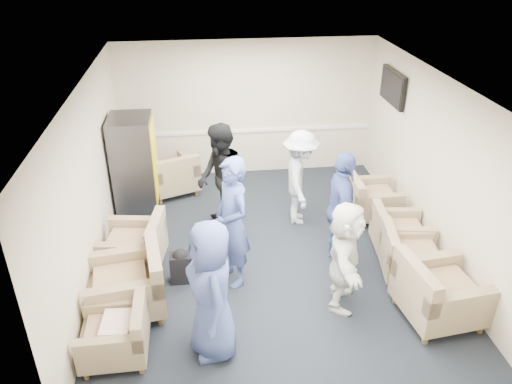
{
  "coord_description": "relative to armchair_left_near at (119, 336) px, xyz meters",
  "views": [
    {
      "loc": [
        -0.94,
        -6.38,
        4.52
      ],
      "look_at": [
        -0.16,
        0.2,
        0.99
      ],
      "focal_mm": 35.0,
      "sensor_mm": 36.0,
      "label": 1
    }
  ],
  "objects": [
    {
      "name": "floor",
      "position": [
        2.02,
        1.88,
        -0.3
      ],
      "size": [
        6.0,
        6.0,
        0.0
      ],
      "primitive_type": "plane",
      "color": "black",
      "rests_on": "ground"
    },
    {
      "name": "ceiling",
      "position": [
        2.02,
        1.88,
        2.4
      ],
      "size": [
        6.0,
        6.0,
        0.0
      ],
      "primitive_type": "plane",
      "rotation": [
        3.14,
        0.0,
        0.0
      ],
      "color": "silver",
      "rests_on": "back_wall"
    },
    {
      "name": "back_wall",
      "position": [
        2.02,
        4.88,
        1.05
      ],
      "size": [
        5.0,
        0.02,
        2.7
      ],
      "primitive_type": "cube",
      "color": "beige",
      "rests_on": "floor"
    },
    {
      "name": "front_wall",
      "position": [
        2.02,
        -1.12,
        1.05
      ],
      "size": [
        5.0,
        0.02,
        2.7
      ],
      "primitive_type": "cube",
      "color": "beige",
      "rests_on": "floor"
    },
    {
      "name": "left_wall",
      "position": [
        -0.48,
        1.88,
        1.05
      ],
      "size": [
        0.02,
        6.0,
        2.7
      ],
      "primitive_type": "cube",
      "color": "beige",
      "rests_on": "floor"
    },
    {
      "name": "right_wall",
      "position": [
        4.52,
        1.88,
        1.05
      ],
      "size": [
        0.02,
        6.0,
        2.7
      ],
      "primitive_type": "cube",
      "color": "beige",
      "rests_on": "floor"
    },
    {
      "name": "chair_rail",
      "position": [
        2.02,
        4.86,
        0.6
      ],
      "size": [
        4.98,
        0.04,
        0.06
      ],
      "primitive_type": "cube",
      "color": "white",
      "rests_on": "back_wall"
    },
    {
      "name": "tv",
      "position": [
        4.46,
        3.68,
        1.75
      ],
      "size": [
        0.1,
        1.0,
        0.58
      ],
      "color": "black",
      "rests_on": "right_wall"
    },
    {
      "name": "armchair_left_near",
      "position": [
        0.0,
        0.0,
        0.0
      ],
      "size": [
        0.76,
        0.76,
        0.6
      ],
      "rotation": [
        0.0,
        0.0,
        -1.56
      ],
      "color": "#8F795C",
      "rests_on": "floor"
    },
    {
      "name": "armchair_left_mid",
      "position": [
        0.07,
        0.81,
        0.08
      ],
      "size": [
        1.08,
        1.08,
        0.76
      ],
      "rotation": [
        0.0,
        0.0,
        -1.42
      ],
      "color": "#8F795C",
      "rests_on": "floor"
    },
    {
      "name": "armchair_left_far",
      "position": [
        0.06,
        1.77,
        0.04
      ],
      "size": [
        0.98,
        0.98,
        0.69
      ],
      "rotation": [
        0.0,
        0.0,
        -1.72
      ],
      "color": "#8F795C",
      "rests_on": "floor"
    },
    {
      "name": "armchair_right_near",
      "position": [
        3.95,
        0.18,
        0.08
      ],
      "size": [
        1.05,
        1.05,
        0.76
      ],
      "rotation": [
        0.0,
        0.0,
        1.69
      ],
      "color": "#8F795C",
      "rests_on": "floor"
    },
    {
      "name": "armchair_right_midnear",
      "position": [
        3.94,
        1.09,
        0.02
      ],
      "size": [
        0.93,
        0.93,
        0.65
      ],
      "rotation": [
        0.0,
        0.0,
        1.41
      ],
      "color": "#8F795C",
      "rests_on": "floor"
    },
    {
      "name": "armchair_right_midfar",
      "position": [
        4.01,
        1.7,
        0.01
      ],
      "size": [
        0.86,
        0.86,
        0.62
      ],
      "rotation": [
        0.0,
        0.0,
        1.46
      ],
      "color": "#8F795C",
      "rests_on": "floor"
    },
    {
      "name": "armchair_right_far",
      "position": [
        3.93,
        2.77,
        0.03
      ],
      "size": [
        0.84,
        0.84,
        0.67
      ],
      "rotation": [
        0.0,
        0.0,
        1.57
      ],
      "color": "#8F795C",
      "rests_on": "floor"
    },
    {
      "name": "armchair_corner",
      "position": [
        0.5,
        4.08,
        0.05
      ],
      "size": [
        1.14,
        1.14,
        0.7
      ],
      "rotation": [
        0.0,
        0.0,
        3.51
      ],
      "color": "#8F795C",
      "rests_on": "floor"
    },
    {
      "name": "vending_machine",
      "position": [
        -0.07,
        3.48,
        0.58
      ],
      "size": [
        0.71,
        0.83,
        1.76
      ],
      "color": "#48484F",
      "rests_on": "floor"
    },
    {
      "name": "backpack",
      "position": [
        0.7,
        1.34,
        -0.03
      ],
      "size": [
        0.31,
        0.23,
        0.53
      ],
      "rotation": [
        0.0,
        0.0,
        0.01
      ],
      "color": "black",
      "rests_on": "floor"
    },
    {
      "name": "pillow",
      "position": [
        -0.0,
        -0.0,
        0.16
      ],
      "size": [
        0.36,
        0.46,
        0.13
      ],
      "primitive_type": "cube",
      "rotation": [
        0.0,
        0.0,
        -1.63
      ],
      "color": "white",
      "rests_on": "armchair_left_near"
    },
    {
      "name": "person_front_left",
      "position": [
        1.1,
        -0.04,
        0.58
      ],
      "size": [
        0.73,
        0.96,
        1.77
      ],
      "primitive_type": "imported",
      "rotation": [
        0.0,
        0.0,
        -1.36
      ],
      "color": "#3E5096",
      "rests_on": "floor"
    },
    {
      "name": "person_mid_left",
      "position": [
        1.44,
        1.28,
        0.65
      ],
      "size": [
        0.7,
        0.82,
        1.91
      ],
      "primitive_type": "imported",
      "rotation": [
        0.0,
        0.0,
        -1.16
      ],
      "color": "#3E5096",
      "rests_on": "floor"
    },
    {
      "name": "person_back_left",
      "position": [
        1.37,
        2.64,
        0.63
      ],
      "size": [
        0.89,
        1.04,
        1.86
      ],
      "primitive_type": "imported",
      "rotation": [
        0.0,
        0.0,
        -1.34
      ],
      "color": "black",
      "rests_on": "floor"
    },
    {
      "name": "person_back_right",
      "position": [
        2.69,
        2.79,
        0.52
      ],
      "size": [
        0.75,
        1.14,
        1.64
      ],
      "primitive_type": "imported",
      "rotation": [
        0.0,
        0.0,
        1.43
      ],
      "color": "white",
      "rests_on": "floor"
    },
    {
      "name": "person_mid_right",
      "position": [
        3.04,
        1.53,
        0.6
      ],
      "size": [
        0.52,
        1.08,
        1.8
      ],
      "primitive_type": "imported",
      "rotation": [
        0.0,
        0.0,
        1.49
      ],
      "color": "#3E5096",
      "rests_on": "floor"
    },
    {
      "name": "person_front_right",
      "position": [
        2.84,
        0.61,
        0.47
      ],
      "size": [
        0.86,
        1.5,
        1.54
      ],
      "primitive_type": "imported",
      "rotation": [
        0.0,
        0.0,
        1.27
      ],
      "color": "white",
      "rests_on": "floor"
    }
  ]
}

